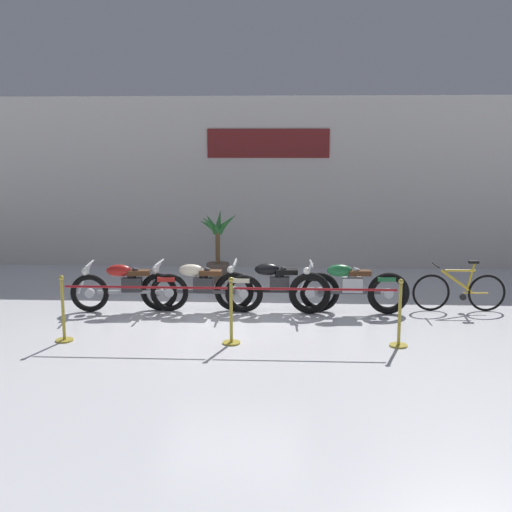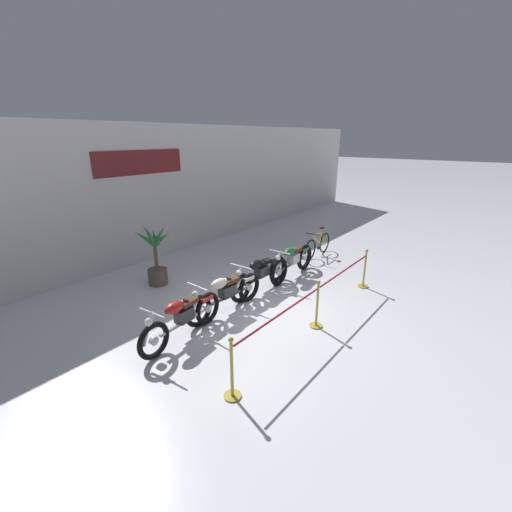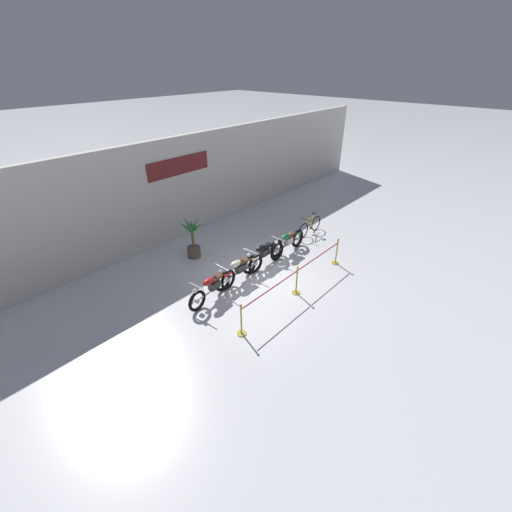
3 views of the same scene
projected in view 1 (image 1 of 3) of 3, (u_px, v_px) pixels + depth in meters
ground_plane at (233, 321)px, 11.24m from camera, size 120.00×120.00×0.00m
back_wall at (250, 183)px, 15.92m from camera, size 28.00×0.29×4.20m
motorcycle_red_0 at (129, 287)px, 11.78m from camera, size 2.17×0.62×0.93m
motorcycle_cream_1 at (201, 287)px, 11.80m from camera, size 2.30×0.62×0.93m
motorcycle_black_2 at (276, 286)px, 11.81m from camera, size 2.31×0.62×0.94m
motorcycle_green_3 at (349, 288)px, 11.62m from camera, size 2.20×0.62×0.96m
bicycle at (459, 291)px, 11.83m from camera, size 1.71×0.48×0.95m
potted_palm_left_of_row at (218, 249)px, 14.25m from camera, size 0.91×1.01×1.63m
stanchion_far_left at (157, 302)px, 9.90m from camera, size 5.30×0.28×1.05m
stanchion_mid_left at (231, 321)px, 9.90m from camera, size 0.28×0.28×1.05m
stanchion_mid_right at (399, 324)px, 9.77m from camera, size 0.28×0.28×1.05m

